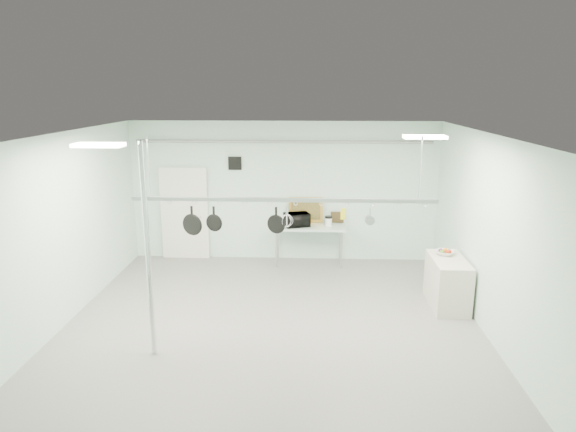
{
  "coord_description": "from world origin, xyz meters",
  "views": [
    {
      "loc": [
        0.65,
        -7.53,
        3.89
      ],
      "look_at": [
        0.25,
        1.0,
        1.77
      ],
      "focal_mm": 32.0,
      "sensor_mm": 36.0,
      "label": 1
    }
  ],
  "objects_px": {
    "chrome_pole": "(148,252)",
    "skillet_right": "(276,220)",
    "pot_rack": "(283,198)",
    "prep_table": "(309,229)",
    "coffee_canister": "(328,222)",
    "skillet_mid": "(214,218)",
    "side_cabinet": "(447,282)",
    "skillet_left": "(192,221)",
    "microwave": "(297,220)",
    "fruit_bowl": "(445,253)"
  },
  "relations": [
    {
      "from": "chrome_pole",
      "to": "skillet_right",
      "type": "relative_size",
      "value": 7.47
    },
    {
      "from": "chrome_pole",
      "to": "side_cabinet",
      "type": "height_order",
      "value": "chrome_pole"
    },
    {
      "from": "microwave",
      "to": "chrome_pole",
      "type": "bearing_deg",
      "value": 44.95
    },
    {
      "from": "fruit_bowl",
      "to": "prep_table",
      "type": "bearing_deg",
      "value": 142.22
    },
    {
      "from": "chrome_pole",
      "to": "side_cabinet",
      "type": "xyz_separation_m",
      "value": [
        4.85,
        2.0,
        -1.15
      ]
    },
    {
      "from": "coffee_canister",
      "to": "fruit_bowl",
      "type": "relative_size",
      "value": 0.55
    },
    {
      "from": "prep_table",
      "to": "microwave",
      "type": "xyz_separation_m",
      "value": [
        -0.28,
        -0.07,
        0.22
      ]
    },
    {
      "from": "skillet_mid",
      "to": "side_cabinet",
      "type": "bearing_deg",
      "value": 32.3
    },
    {
      "from": "skillet_right",
      "to": "pot_rack",
      "type": "bearing_deg",
      "value": 19.46
    },
    {
      "from": "coffee_canister",
      "to": "skillet_right",
      "type": "relative_size",
      "value": 0.42
    },
    {
      "from": "side_cabinet",
      "to": "skillet_right",
      "type": "distance_m",
      "value": 3.55
    },
    {
      "from": "coffee_canister",
      "to": "skillet_right",
      "type": "height_order",
      "value": "skillet_right"
    },
    {
      "from": "chrome_pole",
      "to": "microwave",
      "type": "height_order",
      "value": "chrome_pole"
    },
    {
      "from": "prep_table",
      "to": "coffee_canister",
      "type": "xyz_separation_m",
      "value": [
        0.43,
        0.02,
        0.16
      ]
    },
    {
      "from": "prep_table",
      "to": "side_cabinet",
      "type": "xyz_separation_m",
      "value": [
        2.55,
        -2.2,
        -0.38
      ]
    },
    {
      "from": "skillet_mid",
      "to": "chrome_pole",
      "type": "bearing_deg",
      "value": -114.54
    },
    {
      "from": "coffee_canister",
      "to": "skillet_left",
      "type": "relative_size",
      "value": 0.38
    },
    {
      "from": "pot_rack",
      "to": "microwave",
      "type": "bearing_deg",
      "value": 87.79
    },
    {
      "from": "microwave",
      "to": "fruit_bowl",
      "type": "height_order",
      "value": "microwave"
    },
    {
      "from": "side_cabinet",
      "to": "skillet_mid",
      "type": "height_order",
      "value": "skillet_mid"
    },
    {
      "from": "microwave",
      "to": "skillet_mid",
      "type": "bearing_deg",
      "value": 50.31
    },
    {
      "from": "pot_rack",
      "to": "skillet_left",
      "type": "relative_size",
      "value": 10.11
    },
    {
      "from": "side_cabinet",
      "to": "skillet_left",
      "type": "distance_m",
      "value": 4.75
    },
    {
      "from": "side_cabinet",
      "to": "skillet_mid",
      "type": "xyz_separation_m",
      "value": [
        -4.05,
        -1.1,
        1.44
      ]
    },
    {
      "from": "pot_rack",
      "to": "prep_table",
      "type": "bearing_deg",
      "value": 83.09
    },
    {
      "from": "pot_rack",
      "to": "skillet_mid",
      "type": "distance_m",
      "value": 1.15
    },
    {
      "from": "side_cabinet",
      "to": "skillet_mid",
      "type": "distance_m",
      "value": 4.44
    },
    {
      "from": "chrome_pole",
      "to": "coffee_canister",
      "type": "relative_size",
      "value": 17.95
    },
    {
      "from": "microwave",
      "to": "skillet_mid",
      "type": "xyz_separation_m",
      "value": [
        -1.22,
        -3.23,
        0.83
      ]
    },
    {
      "from": "skillet_left",
      "to": "fruit_bowl",
      "type": "bearing_deg",
      "value": 35.62
    },
    {
      "from": "side_cabinet",
      "to": "microwave",
      "type": "distance_m",
      "value": 3.59
    },
    {
      "from": "chrome_pole",
      "to": "pot_rack",
      "type": "xyz_separation_m",
      "value": [
        1.9,
        0.9,
        0.63
      ]
    },
    {
      "from": "pot_rack",
      "to": "side_cabinet",
      "type": "bearing_deg",
      "value": 20.45
    },
    {
      "from": "prep_table",
      "to": "skillet_right",
      "type": "xyz_separation_m",
      "value": [
        -0.51,
        -3.3,
        1.04
      ]
    },
    {
      "from": "pot_rack",
      "to": "skillet_left",
      "type": "height_order",
      "value": "pot_rack"
    },
    {
      "from": "side_cabinet",
      "to": "skillet_right",
      "type": "height_order",
      "value": "skillet_right"
    },
    {
      "from": "side_cabinet",
      "to": "fruit_bowl",
      "type": "height_order",
      "value": "fruit_bowl"
    },
    {
      "from": "side_cabinet",
      "to": "skillet_left",
      "type": "height_order",
      "value": "skillet_left"
    },
    {
      "from": "skillet_mid",
      "to": "skillet_left",
      "type": "bearing_deg",
      "value": -162.9
    },
    {
      "from": "coffee_canister",
      "to": "chrome_pole",
      "type": "bearing_deg",
      "value": -122.95
    },
    {
      "from": "side_cabinet",
      "to": "microwave",
      "type": "height_order",
      "value": "microwave"
    },
    {
      "from": "pot_rack",
      "to": "skillet_mid",
      "type": "relative_size",
      "value": 12.16
    },
    {
      "from": "prep_table",
      "to": "skillet_right",
      "type": "height_order",
      "value": "skillet_right"
    },
    {
      "from": "chrome_pole",
      "to": "skillet_mid",
      "type": "bearing_deg",
      "value": 48.36
    },
    {
      "from": "fruit_bowl",
      "to": "pot_rack",
      "type": "bearing_deg",
      "value": -155.35
    },
    {
      "from": "microwave",
      "to": "fruit_bowl",
      "type": "xyz_separation_m",
      "value": [
        2.8,
        -1.89,
        -0.11
      ]
    },
    {
      "from": "chrome_pole",
      "to": "prep_table",
      "type": "xyz_separation_m",
      "value": [
        2.3,
        4.2,
        -0.77
      ]
    },
    {
      "from": "skillet_right",
      "to": "microwave",
      "type": "bearing_deg",
      "value": 105.32
    },
    {
      "from": "pot_rack",
      "to": "microwave",
      "type": "distance_m",
      "value": 3.44
    },
    {
      "from": "fruit_bowl",
      "to": "skillet_right",
      "type": "distance_m",
      "value": 3.45
    }
  ]
}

